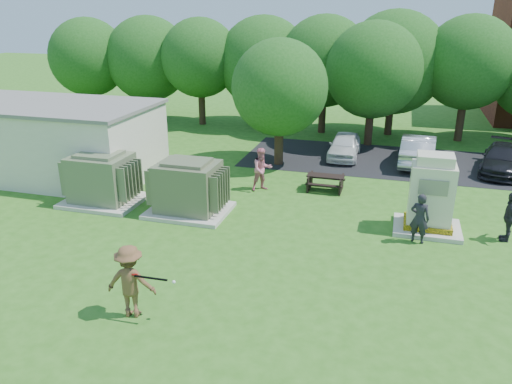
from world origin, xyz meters
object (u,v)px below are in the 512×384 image
(picnic_table, at_px, (325,181))
(person_by_generator, at_px, (420,218))
(person_at_picnic, at_px, (262,169))
(person_walking_right, at_px, (509,217))
(transformer_right, at_px, (188,188))
(car_white, at_px, (345,146))
(transformer_left, at_px, (102,180))
(batter, at_px, (131,281))
(generator_cabinet, at_px, (431,198))
(car_dark, at_px, (502,159))
(car_silver_a, at_px, (418,149))

(picnic_table, xyz_separation_m, person_by_generator, (3.72, -4.13, 0.44))
(person_at_picnic, height_order, person_walking_right, person_at_picnic)
(picnic_table, relative_size, person_at_picnic, 0.85)
(transformer_right, bearing_deg, car_white, 62.13)
(transformer_left, distance_m, car_white, 12.45)
(batter, bearing_deg, transformer_right, -87.75)
(person_by_generator, relative_size, person_walking_right, 1.00)
(generator_cabinet, xyz_separation_m, person_at_picnic, (-6.67, 2.31, -0.29))
(transformer_left, bearing_deg, person_by_generator, -1.17)
(transformer_left, xyz_separation_m, car_dark, (15.96, 8.73, -0.34))
(car_white, xyz_separation_m, car_silver_a, (3.63, -0.13, 0.11))
(batter, height_order, person_walking_right, batter)
(person_walking_right, bearing_deg, generator_cabinet, -86.62)
(picnic_table, bearing_deg, person_at_picnic, -164.54)
(batter, bearing_deg, person_by_generator, -146.62)
(picnic_table, bearing_deg, person_by_generator, -47.99)
(transformer_right, xyz_separation_m, batter, (1.31, -6.64, -0.00))
(person_walking_right, height_order, car_white, person_walking_right)
(generator_cabinet, height_order, person_by_generator, generator_cabinet)
(person_at_picnic, bearing_deg, car_silver_a, 3.43)
(transformer_right, bearing_deg, person_walking_right, 3.73)
(person_at_picnic, bearing_deg, generator_cabinet, -57.71)
(person_at_picnic, xyz_separation_m, car_dark, (10.25, 5.56, -0.29))
(picnic_table, xyz_separation_m, car_silver_a, (3.82, 5.07, 0.33))
(person_by_generator, bearing_deg, batter, 56.38)
(transformer_right, bearing_deg, picnic_table, 40.07)
(transformer_right, relative_size, person_walking_right, 1.75)
(person_by_generator, bearing_deg, transformer_right, 12.37)
(car_silver_a, bearing_deg, person_by_generator, 92.84)
(picnic_table, bearing_deg, person_walking_right, -25.59)
(generator_cabinet, distance_m, picnic_table, 5.14)
(transformer_right, height_order, car_dark, transformer_right)
(transformer_left, bearing_deg, person_at_picnic, 28.99)
(transformer_right, relative_size, picnic_table, 1.92)
(transformer_right, xyz_separation_m, car_silver_a, (8.44, 8.95, -0.23))
(generator_cabinet, xyz_separation_m, picnic_table, (-4.07, 3.04, -0.79))
(car_white, bearing_deg, car_silver_a, -2.50)
(transformer_right, height_order, batter, transformer_right)
(transformer_left, xyz_separation_m, transformer_right, (3.70, 0.00, 0.00))
(car_silver_a, bearing_deg, transformer_left, 39.87)
(person_at_picnic, bearing_deg, car_dark, -10.10)
(person_at_picnic, relative_size, car_white, 0.50)
(transformer_left, height_order, generator_cabinet, generator_cabinet)
(person_at_picnic, xyz_separation_m, person_walking_right, (9.20, -2.43, -0.07))
(batter, bearing_deg, person_walking_right, -152.24)
(car_white, bearing_deg, car_dark, -3.16)
(transformer_left, distance_m, batter, 8.32)
(generator_cabinet, bearing_deg, batter, -134.54)
(car_silver_a, bearing_deg, person_walking_right, 112.06)
(person_walking_right, distance_m, car_dark, 8.07)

